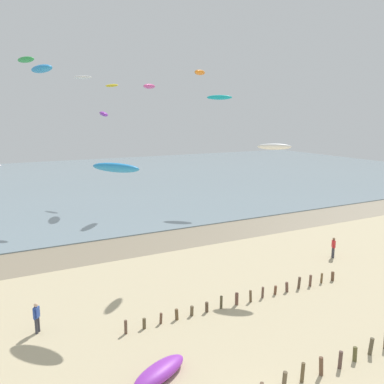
{
  "coord_description": "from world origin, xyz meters",
  "views": [
    {
      "loc": [
        -9.28,
        -9.63,
        11.62
      ],
      "look_at": [
        2.03,
        11.96,
        6.95
      ],
      "focal_mm": 37.79,
      "sensor_mm": 36.0,
      "label": 1
    }
  ],
  "objects_px": {
    "kite_aloft_6": "(219,97)",
    "kite_aloft_8": "(149,86)",
    "person_nearest_camera": "(333,247)",
    "kite_aloft_10": "(82,77)",
    "kite_aloft_3": "(26,60)",
    "kite_aloft_4": "(200,72)",
    "grounded_kite": "(159,372)",
    "kite_aloft_5": "(42,69)",
    "person_left_flank": "(37,317)",
    "kite_aloft_12": "(112,85)",
    "kite_aloft_7": "(116,168)",
    "kite_aloft_9": "(104,114)",
    "kite_aloft_2": "(274,147)"
  },
  "relations": [
    {
      "from": "kite_aloft_6",
      "to": "kite_aloft_8",
      "type": "xyz_separation_m",
      "value": [
        -8.13,
        3.24,
        1.29
      ]
    },
    {
      "from": "person_nearest_camera",
      "to": "kite_aloft_10",
      "type": "distance_m",
      "value": 31.86
    },
    {
      "from": "kite_aloft_3",
      "to": "kite_aloft_8",
      "type": "height_order",
      "value": "kite_aloft_3"
    },
    {
      "from": "kite_aloft_8",
      "to": "kite_aloft_10",
      "type": "xyz_separation_m",
      "value": [
        -8.28,
        -0.67,
        0.68
      ]
    },
    {
      "from": "kite_aloft_4",
      "to": "person_nearest_camera",
      "type": "bearing_deg",
      "value": -85.87
    },
    {
      "from": "person_nearest_camera",
      "to": "kite_aloft_10",
      "type": "xyz_separation_m",
      "value": [
        -14.26,
        24.33,
        14.81
      ]
    },
    {
      "from": "grounded_kite",
      "to": "kite_aloft_8",
      "type": "distance_m",
      "value": 38.1
    },
    {
      "from": "kite_aloft_5",
      "to": "person_left_flank",
      "type": "bearing_deg",
      "value": -23.71
    },
    {
      "from": "kite_aloft_12",
      "to": "kite_aloft_3",
      "type": "bearing_deg",
      "value": -76.85
    },
    {
      "from": "kite_aloft_7",
      "to": "kite_aloft_10",
      "type": "height_order",
      "value": "kite_aloft_10"
    },
    {
      "from": "kite_aloft_8",
      "to": "kite_aloft_6",
      "type": "bearing_deg",
      "value": -71.37
    },
    {
      "from": "grounded_kite",
      "to": "kite_aloft_3",
      "type": "relative_size",
      "value": 0.99
    },
    {
      "from": "grounded_kite",
      "to": "kite_aloft_4",
      "type": "height_order",
      "value": "kite_aloft_4"
    },
    {
      "from": "kite_aloft_4",
      "to": "kite_aloft_12",
      "type": "height_order",
      "value": "kite_aloft_12"
    },
    {
      "from": "person_left_flank",
      "to": "kite_aloft_9",
      "type": "xyz_separation_m",
      "value": [
        12.23,
        29.2,
        10.79
      ]
    },
    {
      "from": "kite_aloft_8",
      "to": "kite_aloft_10",
      "type": "relative_size",
      "value": 1.48
    },
    {
      "from": "person_nearest_camera",
      "to": "kite_aloft_9",
      "type": "xyz_separation_m",
      "value": [
        -10.93,
        28.15,
        10.79
      ]
    },
    {
      "from": "person_nearest_camera",
      "to": "kite_aloft_12",
      "type": "distance_m",
      "value": 37.81
    },
    {
      "from": "person_left_flank",
      "to": "kite_aloft_2",
      "type": "relative_size",
      "value": 0.71
    },
    {
      "from": "grounded_kite",
      "to": "kite_aloft_5",
      "type": "distance_m",
      "value": 21.82
    },
    {
      "from": "kite_aloft_5",
      "to": "kite_aloft_8",
      "type": "relative_size",
      "value": 1.01
    },
    {
      "from": "kite_aloft_4",
      "to": "kite_aloft_6",
      "type": "bearing_deg",
      "value": 5.21
    },
    {
      "from": "kite_aloft_7",
      "to": "kite_aloft_9",
      "type": "relative_size",
      "value": 0.95
    },
    {
      "from": "kite_aloft_3",
      "to": "person_left_flank",
      "type": "bearing_deg",
      "value": -24.0
    },
    {
      "from": "kite_aloft_3",
      "to": "kite_aloft_4",
      "type": "relative_size",
      "value": 1.4
    },
    {
      "from": "grounded_kite",
      "to": "kite_aloft_7",
      "type": "xyz_separation_m",
      "value": [
        0.84,
        8.33,
        8.2
      ]
    },
    {
      "from": "person_left_flank",
      "to": "kite_aloft_10",
      "type": "height_order",
      "value": "kite_aloft_10"
    },
    {
      "from": "kite_aloft_7",
      "to": "kite_aloft_8",
      "type": "xyz_separation_m",
      "value": [
        12.0,
        24.37,
        6.54
      ]
    },
    {
      "from": "kite_aloft_2",
      "to": "kite_aloft_3",
      "type": "bearing_deg",
      "value": -20.14
    },
    {
      "from": "grounded_kite",
      "to": "kite_aloft_12",
      "type": "distance_m",
      "value": 45.62
    },
    {
      "from": "kite_aloft_3",
      "to": "kite_aloft_7",
      "type": "height_order",
      "value": "kite_aloft_3"
    },
    {
      "from": "kite_aloft_3",
      "to": "kite_aloft_6",
      "type": "xyz_separation_m",
      "value": [
        22.49,
        0.33,
        -3.17
      ]
    },
    {
      "from": "person_nearest_camera",
      "to": "kite_aloft_12",
      "type": "bearing_deg",
      "value": 103.35
    },
    {
      "from": "kite_aloft_12",
      "to": "kite_aloft_5",
      "type": "bearing_deg",
      "value": -58.75
    },
    {
      "from": "kite_aloft_4",
      "to": "kite_aloft_5",
      "type": "distance_m",
      "value": 11.97
    },
    {
      "from": "kite_aloft_4",
      "to": "kite_aloft_9",
      "type": "bearing_deg",
      "value": 47.11
    },
    {
      "from": "person_nearest_camera",
      "to": "kite_aloft_6",
      "type": "height_order",
      "value": "kite_aloft_6"
    },
    {
      "from": "kite_aloft_5",
      "to": "kite_aloft_12",
      "type": "xyz_separation_m",
      "value": [
        12.68,
        25.4,
        0.81
      ]
    },
    {
      "from": "kite_aloft_3",
      "to": "kite_aloft_6",
      "type": "height_order",
      "value": "kite_aloft_3"
    },
    {
      "from": "kite_aloft_7",
      "to": "kite_aloft_9",
      "type": "distance_m",
      "value": 28.59
    },
    {
      "from": "grounded_kite",
      "to": "kite_aloft_2",
      "type": "relative_size",
      "value": 1.28
    },
    {
      "from": "grounded_kite",
      "to": "kite_aloft_2",
      "type": "xyz_separation_m",
      "value": [
        12.41,
        7.87,
        9.07
      ]
    },
    {
      "from": "grounded_kite",
      "to": "kite_aloft_7",
      "type": "relative_size",
      "value": 0.95
    },
    {
      "from": "kite_aloft_3",
      "to": "kite_aloft_2",
      "type": "bearing_deg",
      "value": 16.35
    },
    {
      "from": "kite_aloft_5",
      "to": "kite_aloft_9",
      "type": "height_order",
      "value": "kite_aloft_5"
    },
    {
      "from": "kite_aloft_10",
      "to": "kite_aloft_4",
      "type": "bearing_deg",
      "value": -33.69
    },
    {
      "from": "kite_aloft_7",
      "to": "kite_aloft_4",
      "type": "bearing_deg",
      "value": 86.04
    },
    {
      "from": "kite_aloft_5",
      "to": "kite_aloft_6",
      "type": "relative_size",
      "value": 1.04
    },
    {
      "from": "kite_aloft_4",
      "to": "kite_aloft_7",
      "type": "distance_m",
      "value": 12.76
    },
    {
      "from": "kite_aloft_6",
      "to": "kite_aloft_8",
      "type": "bearing_deg",
      "value": 18.77
    }
  ]
}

